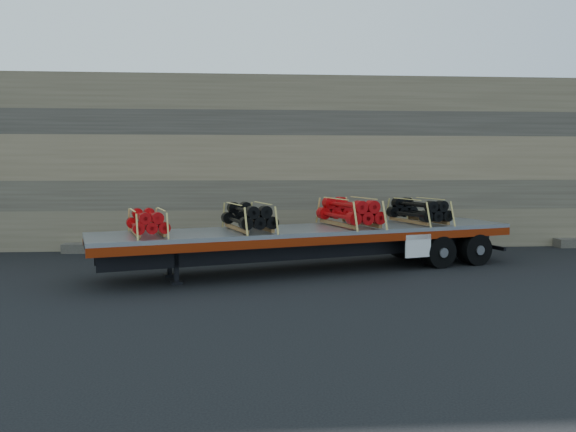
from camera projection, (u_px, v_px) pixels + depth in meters
name	position (u px, v px, depth m)	size (l,w,h in m)	color
ground	(293.00, 272.00, 17.83)	(120.00, 120.00, 0.00)	black
rock_wall	(281.00, 163.00, 23.99)	(44.00, 3.00, 7.00)	#7A6B54
trailer	(311.00, 249.00, 18.11)	(13.80, 2.65, 1.38)	#9D9FA4
bundle_front	(147.00, 223.00, 16.14)	(0.99, 1.98, 0.70)	#B5090B
bundle_midfront	(249.00, 218.00, 17.25)	(1.14, 2.27, 0.80)	black
bundle_midrear	(350.00, 213.00, 18.51)	(1.26, 2.52, 0.89)	#B5090B
bundle_rear	(418.00, 211.00, 19.50)	(1.16, 2.32, 0.82)	black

